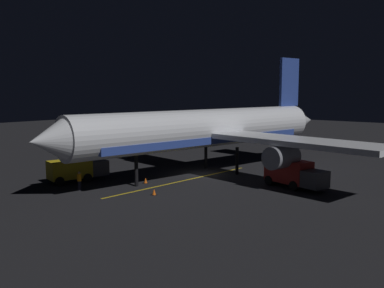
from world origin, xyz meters
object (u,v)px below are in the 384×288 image
Objects in this scene: traffic_cone_near_right at (154,192)px; airliner at (208,130)px; baggage_truck at (76,170)px; catering_truck at (293,174)px; ground_crew_worker at (79,181)px; traffic_cone_near_left at (146,181)px.

airliner is at bearing -77.02° from traffic_cone_near_right.
airliner reaches higher than baggage_truck.
catering_truck is 3.71× the size of ground_crew_worker.
catering_truck reaches higher than ground_crew_worker.
airliner is 14.43m from baggage_truck.
traffic_cone_near_right is at bearing -154.47° from ground_crew_worker.
airliner is at bearing -122.13° from baggage_truck.
catering_truck is (-10.31, 0.29, -3.51)m from airliner.
baggage_truck reaches higher than traffic_cone_near_left.
baggage_truck is 3.52× the size of ground_crew_worker.
baggage_truck reaches higher than ground_crew_worker.
traffic_cone_near_left is at bearing 32.57° from catering_truck.
traffic_cone_near_left is at bearing -111.90° from ground_crew_worker.
traffic_cone_near_left is (-5.83, -3.93, -0.92)m from baggage_truck.
ground_crew_worker is (4.00, 13.87, -3.93)m from airliner.
catering_truck reaches higher than traffic_cone_near_right.
catering_truck is 19.73m from ground_crew_worker.
traffic_cone_near_left is at bearing 78.59° from airliner.
baggage_truck is at bearing 33.04° from catering_truck.
traffic_cone_near_left is at bearing -146.02° from baggage_truck.
airliner is 14.96m from ground_crew_worker.
ground_crew_worker is (-3.43, 2.05, -0.28)m from baggage_truck.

